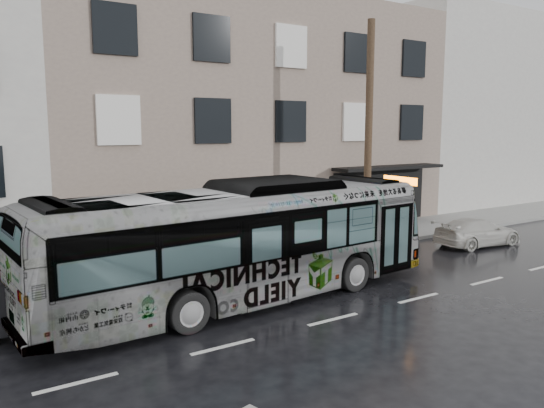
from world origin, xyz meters
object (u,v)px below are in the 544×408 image
at_px(dark_sedan, 6,305).
at_px(sign_post, 386,213).
at_px(utility_pole_front, 369,135).
at_px(bus, 241,242).
at_px(white_sedan, 477,232).

bearing_deg(dark_sedan, sign_post, -85.92).
distance_m(utility_pole_front, dark_sedan, 14.45).
relative_size(bus, white_sedan, 3.07).
distance_m(utility_pole_front, sign_post, 3.48).
bearing_deg(bus, dark_sedan, 77.50).
height_order(utility_pole_front, dark_sedan, utility_pole_front).
distance_m(utility_pole_front, bus, 8.88).
distance_m(bus, dark_sedan, 6.12).
xyz_separation_m(utility_pole_front, sign_post, (1.10, 0.00, -3.30)).
height_order(sign_post, bus, bus).
bearing_deg(dark_sedan, white_sedan, -94.76).
xyz_separation_m(utility_pole_front, dark_sedan, (-13.71, -2.32, -3.93)).
relative_size(utility_pole_front, sign_post, 3.75).
xyz_separation_m(sign_post, dark_sedan, (-14.81, -2.32, -0.63)).
relative_size(utility_pole_front, bus, 0.73).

